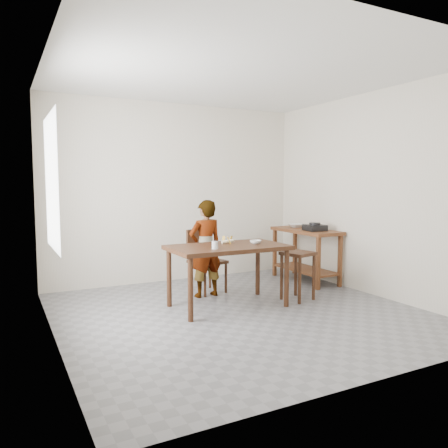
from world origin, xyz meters
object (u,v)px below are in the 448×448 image
prep_counter (306,255)px  stool (298,276)px  dining_chair (208,261)px  dining_table (228,276)px  child (206,249)px

prep_counter → stool: prep_counter is taller
prep_counter → dining_chair: size_ratio=1.39×
dining_chair → dining_table: bearing=-108.3°
dining_table → dining_chair: 0.76m
dining_table → stool: 0.96m
child → prep_counter: bearing=-178.9°
child → dining_chair: child is taller
stool → child: bearing=144.6°
dining_table → prep_counter: prep_counter is taller
prep_counter → dining_chair: dining_chair is taller
dining_table → child: child is taller
prep_counter → child: size_ratio=0.94×
stool → dining_chair: bearing=134.5°
dining_table → dining_chair: dining_chair is taller
child → stool: bearing=141.3°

